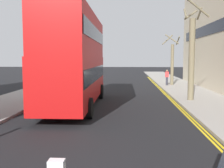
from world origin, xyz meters
name	(u,v)px	position (x,y,z in m)	size (l,w,h in m)	color
sidewalk_right	(212,104)	(6.50, 16.00, 0.07)	(4.00, 80.00, 0.14)	#9E9991
sidewalk_left	(11,102)	(-6.50, 16.00, 0.07)	(4.00, 80.00, 0.14)	#9E9991
kerb_line_outer	(184,111)	(4.40, 14.00, 0.00)	(0.10, 56.00, 0.01)	yellow
kerb_line_inner	(182,111)	(4.24, 14.00, 0.00)	(0.10, 56.00, 0.01)	yellow
double_decker_bus_away	(76,57)	(-1.96, 15.15, 3.03)	(2.92, 10.84, 5.64)	#B20F0F
pedestrian_far	(167,77)	(5.28, 27.37, 0.99)	(0.34, 0.22, 1.62)	#2D2D38
street_tree_near	(172,61)	(5.85, 27.75, 2.63)	(1.77, 2.02, 5.36)	#6B6047
street_tree_mid	(192,56)	(5.48, 17.33, 3.11)	(1.56, 1.52, 6.57)	#6B6047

